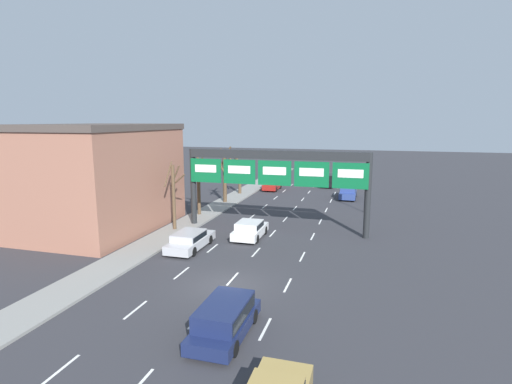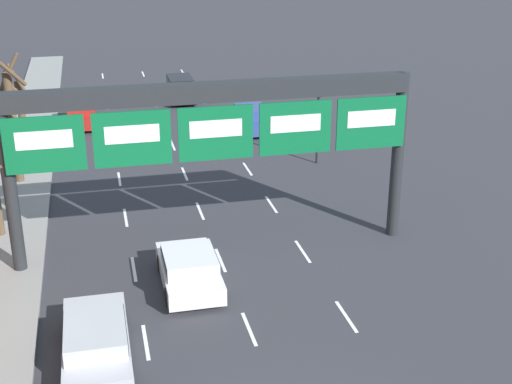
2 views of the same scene
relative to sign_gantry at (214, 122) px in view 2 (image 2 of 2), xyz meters
The scene contains 10 objects.
lane_dashes 5.59m from the sign_gantry, 90.00° to the left, with size 6.72×67.00×0.01m.
sign_gantry is the anchor object (origin of this frame).
car_white 5.39m from the sign_gantry, 120.19° to the right, with size 1.99×4.17×1.37m.
car_blue 17.67m from the sign_gantry, 72.68° to the left, with size 1.92×4.71×1.48m.
car_silver 9.17m from the sign_gantry, 126.99° to the right, with size 1.96×4.86×1.33m.
car_red 20.78m from the sign_gantry, 104.36° to the left, with size 1.84×4.28×1.50m.
suv_black 24.89m from the sign_gantry, 85.71° to the left, with size 1.83×4.07×1.74m.
traffic_light_near_gantry 11.95m from the sign_gantry, 52.85° to the left, with size 0.30×0.35×4.51m.
tree_bare_closest 12.89m from the sign_gantry, 129.61° to the left, with size 1.95×1.95×6.20m.
tree_bare_third 17.52m from the sign_gantry, 118.36° to the left, with size 1.44×1.21×4.88m.
Camera 2 is at (-4.29, -13.21, 12.44)m, focal length 50.00 mm.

